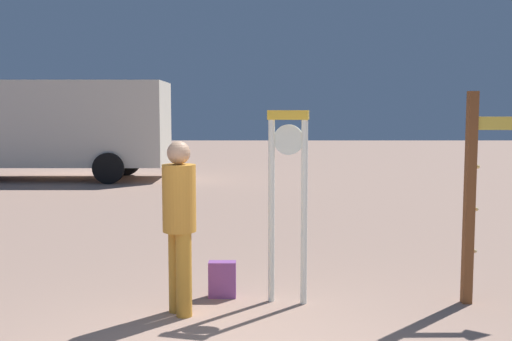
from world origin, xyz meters
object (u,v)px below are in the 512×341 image
at_px(box_truck_near, 67,127).
at_px(arrow_sign, 500,165).
at_px(backpack, 223,280).
at_px(standing_clock, 289,189).
at_px(person_near_clock, 180,218).

bearing_deg(box_truck_near, arrow_sign, -55.43).
bearing_deg(box_truck_near, backpack, -65.56).
relative_size(standing_clock, backpack, 5.14).
height_order(standing_clock, arrow_sign, arrow_sign).
relative_size(standing_clock, box_truck_near, 0.31).
relative_size(person_near_clock, backpack, 4.38).
xyz_separation_m(arrow_sign, person_near_clock, (-3.35, -0.36, -0.51)).
height_order(person_near_clock, backpack, person_near_clock).
bearing_deg(backpack, box_truck_near, 114.44).
height_order(standing_clock, box_truck_near, box_truck_near).
xyz_separation_m(standing_clock, arrow_sign, (2.24, -0.02, 0.26)).
bearing_deg(person_near_clock, standing_clock, 19.10).
bearing_deg(arrow_sign, person_near_clock, -173.82).
relative_size(arrow_sign, backpack, 5.64).
bearing_deg(standing_clock, arrow_sign, -0.59).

